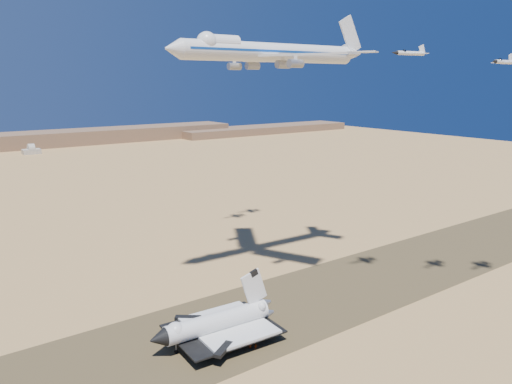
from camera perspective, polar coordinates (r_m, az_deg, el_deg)
ground at (r=174.82m, az=-2.22°, el=-14.86°), size 1200.00×1200.00×0.00m
runway at (r=174.81m, az=-2.22°, el=-14.85°), size 600.00×50.00×0.06m
ridgeline at (r=677.53m, az=-23.18°, el=5.34°), size 960.00×90.00×18.00m
shuttle at (r=162.85m, az=-4.55°, el=-14.83°), size 42.76×27.50×21.05m
carrier_747 at (r=194.66m, az=1.18°, el=15.69°), size 90.22×69.98×22.50m
crew_a at (r=163.69m, az=-0.85°, el=-16.51°), size 0.58×0.73×1.75m
crew_b at (r=160.39m, az=-0.67°, el=-17.13°), size 0.95×1.08×1.92m
crew_c at (r=159.91m, az=-0.03°, el=-17.26°), size 1.16×0.96×1.77m
chase_jet_a at (r=184.06m, az=17.17°, el=14.94°), size 15.17×8.42×3.79m
chase_jet_b at (r=191.92m, az=26.40°, el=13.19°), size 14.75×8.00×3.67m
chase_jet_e at (r=251.54m, az=-2.27°, el=16.07°), size 16.02×8.48×3.99m
chase_jet_f at (r=265.73m, az=-0.25°, el=14.81°), size 16.07×9.10×4.04m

